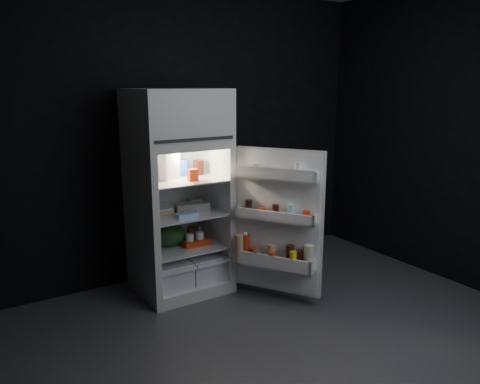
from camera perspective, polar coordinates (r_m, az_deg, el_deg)
floor at (r=3.52m, az=6.08°, el=-18.08°), size 4.00×3.40×0.00m
wall_back at (r=4.49m, az=-7.24°, el=6.97°), size 4.00×0.00×2.70m
wall_right at (r=4.58m, az=26.57°, el=5.82°), size 0.00×3.40×2.70m
refrigerator at (r=4.12m, az=-7.71°, el=0.84°), size 0.76×0.71×1.78m
fridge_door at (r=3.89m, az=4.54°, el=-3.94°), size 0.55×0.71×1.22m
milk_jug at (r=4.00m, az=-8.94°, el=3.24°), size 0.20×0.20×0.24m
mayo_jar at (r=4.16m, az=-7.00°, el=2.96°), size 0.11×0.11×0.14m
jam_jar at (r=4.19m, az=-5.07°, el=3.00°), size 0.12×0.12×0.13m
amber_bottle at (r=4.05m, az=-11.07°, el=3.12°), size 0.10×0.10×0.22m
small_carton at (r=3.92m, az=-5.76°, el=2.08°), size 0.08×0.06×0.10m
egg_carton at (r=4.13m, az=-5.82°, el=-1.84°), size 0.31×0.17×0.07m
pie at (r=4.17m, az=-9.89°, el=-2.04°), size 0.39×0.39×0.04m
flat_package at (r=3.94m, az=-6.51°, el=-2.80°), size 0.18×0.09×0.04m
wrapped_pkg at (r=4.37m, az=-5.53°, el=-1.15°), size 0.11×0.09×0.05m
produce_bag at (r=4.16m, az=-8.65°, el=-5.20°), size 0.34×0.30×0.20m
yogurt_tray at (r=4.17m, az=-5.41°, el=-6.12°), size 0.24×0.13×0.05m
small_can_red at (r=4.39m, az=-6.06°, el=-4.91°), size 0.07×0.07×0.09m
small_can_silver at (r=4.46m, az=-5.05°, el=-4.57°), size 0.08×0.08×0.09m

